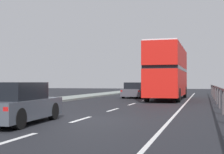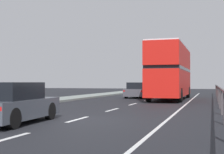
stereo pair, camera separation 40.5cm
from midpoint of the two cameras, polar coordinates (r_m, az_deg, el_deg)
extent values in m
cube|color=black|center=(12.10, -7.01, -7.80)|extent=(74.09, 120.00, 0.10)
cube|color=silver|center=(8.51, -17.95, -10.33)|extent=(0.16, 2.03, 0.01)
cube|color=silver|center=(12.42, -6.36, -7.38)|extent=(0.16, 2.03, 0.01)
cube|color=silver|center=(16.61, -0.52, -5.75)|extent=(0.16, 2.03, 0.01)
cube|color=silver|center=(20.90, 2.93, -4.76)|extent=(0.16, 2.03, 0.01)
cube|color=silver|center=(25.25, 5.19, -4.10)|extent=(0.16, 2.03, 0.01)
cube|color=silver|center=(29.62, 6.79, -3.62)|extent=(0.16, 2.03, 0.01)
cube|color=silver|center=(34.02, 7.97, -3.27)|extent=(0.16, 2.03, 0.01)
cube|color=silver|center=(38.42, 8.88, -3.00)|extent=(0.16, 2.03, 0.01)
cube|color=silver|center=(20.17, 11.84, -4.88)|extent=(0.12, 46.00, 0.01)
cube|color=#534B4E|center=(20.08, 17.50, -1.76)|extent=(0.08, 42.00, 0.08)
cylinder|color=#534B4E|center=(14.86, 18.09, -4.18)|extent=(0.10, 0.10, 1.09)
cylinder|color=#534B4E|center=(18.35, 17.66, -3.55)|extent=(0.10, 0.10, 1.09)
cylinder|color=#534B4E|center=(21.85, 17.37, -3.13)|extent=(0.10, 0.10, 1.09)
cylinder|color=#534B4E|center=(25.34, 17.16, -2.82)|extent=(0.10, 0.10, 1.09)
cylinder|color=#534B4E|center=(28.84, 17.00, -2.58)|extent=(0.10, 0.10, 1.09)
cylinder|color=#534B4E|center=(32.34, 16.88, -2.40)|extent=(0.10, 0.10, 1.09)
cylinder|color=#534B4E|center=(35.84, 16.78, -2.25)|extent=(0.10, 0.10, 1.09)
cylinder|color=#534B4E|center=(39.34, 16.70, -2.13)|extent=(0.10, 0.10, 1.09)
cube|color=red|center=(26.69, 9.32, -1.06)|extent=(2.49, 10.13, 1.97)
cube|color=black|center=(26.71, 9.31, 1.31)|extent=(2.50, 9.72, 0.24)
cube|color=red|center=(26.77, 9.31, 3.33)|extent=(2.49, 10.13, 1.65)
cube|color=silver|center=(26.85, 9.30, 5.20)|extent=(2.44, 9.92, 0.10)
cube|color=black|center=(31.70, 10.41, -0.86)|extent=(2.18, 0.05, 1.38)
cube|color=yellow|center=(31.79, 10.40, 3.41)|extent=(1.45, 0.05, 0.28)
cylinder|color=black|center=(30.47, 8.07, -2.61)|extent=(0.29, 1.00, 1.00)
cylinder|color=black|center=(30.24, 12.25, -2.61)|extent=(0.29, 1.00, 1.00)
cylinder|color=black|center=(23.46, 5.61, -3.12)|extent=(0.29, 1.00, 1.00)
cylinder|color=black|center=(23.16, 11.03, -3.14)|extent=(0.29, 1.00, 1.00)
cube|color=#454A54|center=(11.65, -17.27, -5.32)|extent=(1.96, 4.10, 0.64)
cube|color=black|center=(11.45, -17.76, -2.34)|extent=(1.64, 2.29, 0.58)
cube|color=red|center=(9.56, -19.18, -5.32)|extent=(0.16, 0.07, 0.12)
cylinder|color=black|center=(13.18, -17.42, -5.59)|extent=(0.24, 0.65, 0.64)
cylinder|color=black|center=(12.48, -11.14, -5.88)|extent=(0.24, 0.65, 0.64)
cylinder|color=black|center=(10.15, -17.09, -6.99)|extent=(0.24, 0.65, 0.64)
cube|color=#4A4A53|center=(29.43, 3.77, -2.67)|extent=(1.83, 4.13, 0.64)
cube|color=black|center=(29.22, 3.67, -1.51)|extent=(1.57, 2.29, 0.56)
cube|color=red|center=(27.68, 1.26, -2.45)|extent=(0.16, 0.06, 0.12)
cube|color=red|center=(27.30, 4.33, -2.47)|extent=(0.16, 0.06, 0.12)
cylinder|color=black|center=(30.93, 2.95, -2.93)|extent=(0.22, 0.65, 0.64)
cylinder|color=black|center=(30.58, 5.79, -2.95)|extent=(0.22, 0.65, 0.64)
cylinder|color=black|center=(28.34, 1.59, -3.11)|extent=(0.22, 0.65, 0.64)
cylinder|color=black|center=(27.96, 4.68, -3.14)|extent=(0.22, 0.65, 0.64)
camera|label=1|loc=(0.20, -90.65, 0.01)|focal=52.28mm
camera|label=2|loc=(0.20, 89.35, -0.01)|focal=52.28mm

